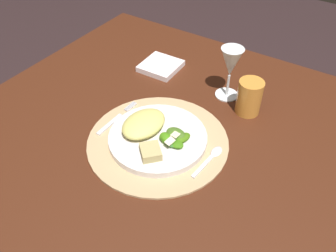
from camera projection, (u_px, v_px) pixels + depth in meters
name	position (u px, v px, depth m)	size (l,w,h in m)	color
dining_table	(183.00, 163.00, 1.03)	(1.26, 1.06, 0.72)	#441E0F
placemat	(158.00, 141.00, 0.95)	(0.38, 0.38, 0.01)	tan
dinner_plate	(158.00, 138.00, 0.94)	(0.26, 0.26, 0.02)	silver
pasta_serving	(144.00, 124.00, 0.94)	(0.13, 0.10, 0.04)	#D4CA6A
salad_greens	(174.00, 138.00, 0.91)	(0.08, 0.08, 0.03)	#43671F
bread_piece	(151.00, 152.00, 0.87)	(0.05, 0.05, 0.02)	tan
fork	(115.00, 119.00, 1.01)	(0.02, 0.17, 0.00)	silver
spoon	(212.00, 156.00, 0.90)	(0.03, 0.13, 0.01)	silver
napkin	(161.00, 66.00, 1.21)	(0.12, 0.12, 0.02)	white
wine_glass	(231.00, 64.00, 1.03)	(0.07, 0.07, 0.16)	silver
amber_tumbler	(249.00, 97.00, 1.01)	(0.07, 0.07, 0.10)	orange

